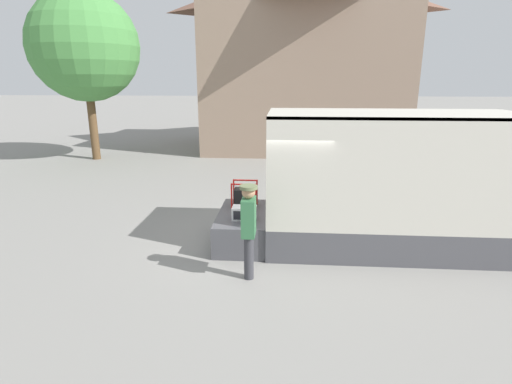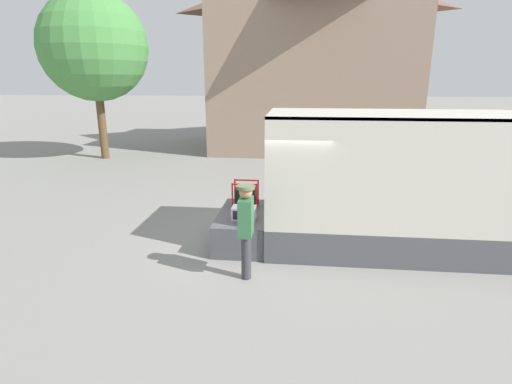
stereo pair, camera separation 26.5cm
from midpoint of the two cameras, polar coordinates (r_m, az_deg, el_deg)
name	(u,v)px [view 1 (the left image)]	position (r m, az deg, el deg)	size (l,w,h in m)	color
ground_plane	(268,242)	(9.19, 0.88, -7.12)	(160.00, 160.00, 0.00)	gray
box_truck	(471,207)	(9.65, 27.69, -1.88)	(7.20, 2.22, 2.93)	navy
tailgate_deck	(244,227)	(9.11, -2.63, -5.03)	(1.12, 2.10, 0.69)	#4C4C51
microwave	(244,213)	(8.55, -2.56, -3.02)	(0.52, 0.34, 0.28)	white
portable_generator	(245,197)	(9.33, -2.38, -0.78)	(0.59, 0.42, 0.61)	black
worker_person	(249,222)	(7.18, -2.12, -4.35)	(0.32, 0.44, 1.79)	#38383D
house_backdrop	(304,56)	(22.16, 6.46, 18.74)	(10.22, 8.09, 9.29)	gray
street_tree	(85,47)	(19.77, -23.67, 18.46)	(4.66, 4.66, 7.25)	brown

